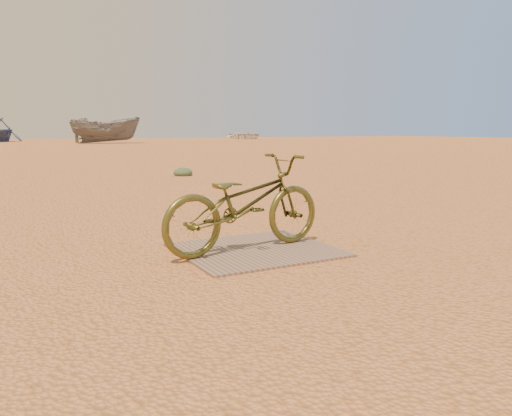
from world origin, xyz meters
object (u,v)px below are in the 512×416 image
boat_far_left (1,130)px  boat_far_right (246,135)px  bicycle (245,203)px  plywood_board (256,250)px  boat_mid_right (106,130)px

boat_far_left → boat_far_right: boat_far_left is taller
bicycle → boat_far_left: (-0.97, 47.96, 0.64)m
plywood_board → bicycle: size_ratio=0.84×
bicycle → boat_far_left: boat_far_left is taller
plywood_board → boat_far_right: (24.72, 48.91, 0.48)m
boat_mid_right → boat_far_right: boat_mid_right is taller
boat_far_left → plywood_board: bearing=-71.5°
bicycle → boat_far_left: bearing=-5.6°
bicycle → boat_far_right: bearing=-33.7°
bicycle → boat_far_left: 47.98m
plywood_board → boat_far_right: bearing=63.2°
bicycle → boat_mid_right: 38.89m
plywood_board → boat_far_right: size_ratio=0.31×
boat_mid_right → plywood_board: bearing=176.3°
bicycle → boat_far_right: (24.83, 48.90, 0.01)m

